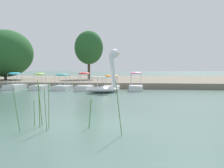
{
  "coord_description": "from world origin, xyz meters",
  "views": [
    {
      "loc": [
        2.09,
        -9.43,
        1.94
      ],
      "look_at": [
        -1.06,
        13.97,
        0.63
      ],
      "focal_mm": 43.79,
      "sensor_mm": 36.0,
      "label": 1
    }
  ],
  "objects_px": {
    "pedal_boat_pink": "(136,85)",
    "pedal_boat_teal": "(62,85)",
    "pedal_boat_red": "(84,86)",
    "pedal_boat_lime": "(40,85)",
    "tree_broadleaf_right": "(89,48)",
    "pedal_boat_cyan": "(15,85)",
    "tree_willow_overhanging": "(5,53)",
    "swan_boat": "(106,81)",
    "pedal_boat_orange": "(111,85)"
  },
  "relations": [
    {
      "from": "pedal_boat_red",
      "to": "pedal_boat_cyan",
      "type": "bearing_deg",
      "value": 177.28
    },
    {
      "from": "pedal_boat_pink",
      "to": "tree_willow_overhanging",
      "type": "relative_size",
      "value": 0.22
    },
    {
      "from": "swan_boat",
      "to": "pedal_boat_pink",
      "type": "distance_m",
      "value": 3.29
    },
    {
      "from": "pedal_boat_pink",
      "to": "tree_willow_overhanging",
      "type": "height_order",
      "value": "tree_willow_overhanging"
    },
    {
      "from": "pedal_boat_teal",
      "to": "pedal_boat_cyan",
      "type": "relative_size",
      "value": 0.94
    },
    {
      "from": "swan_boat",
      "to": "tree_broadleaf_right",
      "type": "relative_size",
      "value": 0.56
    },
    {
      "from": "swan_boat",
      "to": "pedal_boat_teal",
      "type": "height_order",
      "value": "swan_boat"
    },
    {
      "from": "pedal_boat_red",
      "to": "pedal_boat_teal",
      "type": "xyz_separation_m",
      "value": [
        -2.18,
        0.28,
        0.03
      ]
    },
    {
      "from": "pedal_boat_orange",
      "to": "tree_broadleaf_right",
      "type": "bearing_deg",
      "value": 112.34
    },
    {
      "from": "pedal_boat_red",
      "to": "pedal_boat_lime",
      "type": "relative_size",
      "value": 1.05
    },
    {
      "from": "tree_broadleaf_right",
      "to": "pedal_boat_cyan",
      "type": "bearing_deg",
      "value": -113.47
    },
    {
      "from": "pedal_boat_orange",
      "to": "pedal_boat_teal",
      "type": "distance_m",
      "value": 4.6
    },
    {
      "from": "pedal_boat_teal",
      "to": "pedal_boat_cyan",
      "type": "xyz_separation_m",
      "value": [
        -4.65,
        0.04,
        -0.02
      ]
    },
    {
      "from": "pedal_boat_red",
      "to": "pedal_boat_cyan",
      "type": "relative_size",
      "value": 0.97
    },
    {
      "from": "pedal_boat_cyan",
      "to": "tree_willow_overhanging",
      "type": "height_order",
      "value": "tree_willow_overhanging"
    },
    {
      "from": "tree_willow_overhanging",
      "to": "pedal_boat_pink",
      "type": "bearing_deg",
      "value": -25.35
    },
    {
      "from": "pedal_boat_orange",
      "to": "pedal_boat_teal",
      "type": "xyz_separation_m",
      "value": [
        -4.6,
        -0.01,
        0.0
      ]
    },
    {
      "from": "pedal_boat_lime",
      "to": "pedal_boat_orange",
      "type": "bearing_deg",
      "value": 0.72
    },
    {
      "from": "swan_boat",
      "to": "pedal_boat_lime",
      "type": "relative_size",
      "value": 1.6
    },
    {
      "from": "swan_boat",
      "to": "tree_broadleaf_right",
      "type": "xyz_separation_m",
      "value": [
        -4.35,
        13.28,
        3.76
      ]
    },
    {
      "from": "pedal_boat_pink",
      "to": "pedal_boat_cyan",
      "type": "height_order",
      "value": "pedal_boat_pink"
    },
    {
      "from": "pedal_boat_pink",
      "to": "pedal_boat_cyan",
      "type": "bearing_deg",
      "value": 179.44
    },
    {
      "from": "pedal_boat_orange",
      "to": "pedal_boat_cyan",
      "type": "relative_size",
      "value": 0.96
    },
    {
      "from": "pedal_boat_pink",
      "to": "pedal_boat_cyan",
      "type": "xyz_separation_m",
      "value": [
        -11.46,
        0.11,
        -0.05
      ]
    },
    {
      "from": "swan_boat",
      "to": "pedal_boat_orange",
      "type": "relative_size",
      "value": 1.53
    },
    {
      "from": "swan_boat",
      "to": "pedal_boat_cyan",
      "type": "relative_size",
      "value": 1.48
    },
    {
      "from": "pedal_boat_pink",
      "to": "pedal_boat_orange",
      "type": "height_order",
      "value": "pedal_boat_pink"
    },
    {
      "from": "tree_broadleaf_right",
      "to": "pedal_boat_red",
      "type": "bearing_deg",
      "value": -79.5
    },
    {
      "from": "pedal_boat_red",
      "to": "pedal_boat_cyan",
      "type": "xyz_separation_m",
      "value": [
        -6.83,
        0.33,
        0.01
      ]
    },
    {
      "from": "pedal_boat_cyan",
      "to": "pedal_boat_pink",
      "type": "bearing_deg",
      "value": -0.56
    },
    {
      "from": "pedal_boat_red",
      "to": "pedal_boat_teal",
      "type": "height_order",
      "value": "pedal_boat_red"
    },
    {
      "from": "pedal_boat_pink",
      "to": "tree_willow_overhanging",
      "type": "distance_m",
      "value": 18.85
    },
    {
      "from": "pedal_boat_pink",
      "to": "pedal_boat_lime",
      "type": "relative_size",
      "value": 0.98
    },
    {
      "from": "swan_boat",
      "to": "pedal_boat_red",
      "type": "relative_size",
      "value": 1.52
    },
    {
      "from": "pedal_boat_lime",
      "to": "tree_broadleaf_right",
      "type": "height_order",
      "value": "tree_broadleaf_right"
    },
    {
      "from": "pedal_boat_pink",
      "to": "pedal_boat_orange",
      "type": "xyz_separation_m",
      "value": [
        -2.21,
        0.08,
        -0.04
      ]
    },
    {
      "from": "swan_boat",
      "to": "pedal_boat_red",
      "type": "xyz_separation_m",
      "value": [
        -2.26,
        2.02,
        -0.54
      ]
    },
    {
      "from": "pedal_boat_pink",
      "to": "pedal_boat_teal",
      "type": "height_order",
      "value": "pedal_boat_pink"
    },
    {
      "from": "pedal_boat_orange",
      "to": "tree_willow_overhanging",
      "type": "bearing_deg",
      "value": 151.64
    },
    {
      "from": "swan_boat",
      "to": "tree_willow_overhanging",
      "type": "relative_size",
      "value": 0.36
    },
    {
      "from": "swan_boat",
      "to": "pedal_boat_pink",
      "type": "xyz_separation_m",
      "value": [
        2.37,
        2.23,
        -0.47
      ]
    },
    {
      "from": "pedal_boat_red",
      "to": "pedal_boat_lime",
      "type": "height_order",
      "value": "pedal_boat_red"
    },
    {
      "from": "pedal_boat_cyan",
      "to": "swan_boat",
      "type": "bearing_deg",
      "value": -14.47
    },
    {
      "from": "pedal_boat_pink",
      "to": "tree_broadleaf_right",
      "type": "height_order",
      "value": "tree_broadleaf_right"
    },
    {
      "from": "pedal_boat_lime",
      "to": "tree_broadleaf_right",
      "type": "xyz_separation_m",
      "value": [
        2.24,
        11.05,
        4.31
      ]
    },
    {
      "from": "pedal_boat_pink",
      "to": "pedal_boat_teal",
      "type": "xyz_separation_m",
      "value": [
        -6.81,
        0.07,
        -0.04
      ]
    },
    {
      "from": "pedal_boat_orange",
      "to": "swan_boat",
      "type": "bearing_deg",
      "value": -93.9
    },
    {
      "from": "pedal_boat_lime",
      "to": "tree_willow_overhanging",
      "type": "bearing_deg",
      "value": 134.5
    },
    {
      "from": "swan_boat",
      "to": "tree_willow_overhanging",
      "type": "height_order",
      "value": "tree_willow_overhanging"
    },
    {
      "from": "swan_boat",
      "to": "pedal_boat_lime",
      "type": "xyz_separation_m",
      "value": [
        -6.59,
        2.23,
        -0.55
      ]
    }
  ]
}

